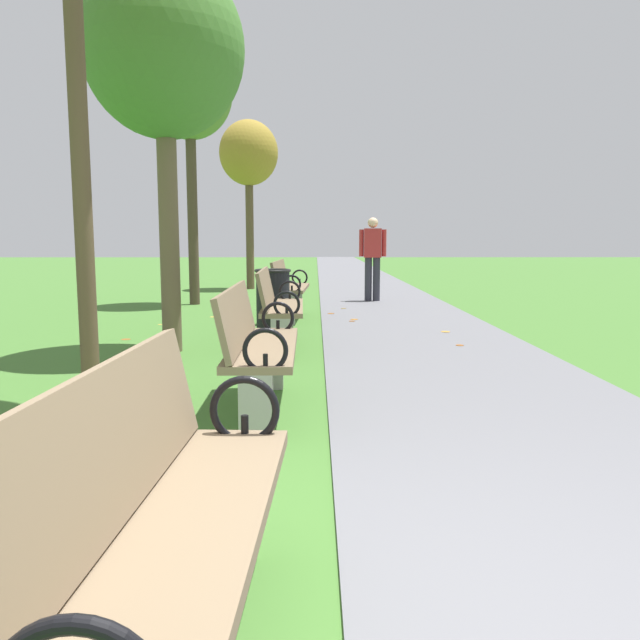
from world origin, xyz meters
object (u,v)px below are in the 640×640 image
park_bench_1 (158,527)px  park_bench_4 (289,287)px  park_bench_2 (257,346)px  tree_4 (249,155)px  trash_bin (273,301)px  tree_3 (189,95)px  tree_2 (164,52)px  pedestrian_walking (373,254)px  park_bench_3 (278,307)px

park_bench_1 → park_bench_4: size_ratio=1.00×
park_bench_2 → tree_4: size_ratio=0.40×
trash_bin → tree_4: bearing=98.2°
park_bench_2 → tree_3: (-1.87, 7.47, 3.34)m
park_bench_4 → tree_2: size_ratio=0.39×
tree_3 → tree_2: bearing=-82.0°
tree_4 → pedestrian_walking: size_ratio=2.51×
park_bench_2 → tree_3: size_ratio=0.34×
tree_4 → trash_bin: tree_4 is taller
park_bench_3 → tree_3: (-1.87, 4.88, 3.34)m
park_bench_1 → tree_2: (-1.17, 5.29, 2.69)m
tree_4 → tree_3: bearing=-100.5°
tree_4 → trash_bin: 7.84m
park_bench_3 → pedestrian_walking: bearing=74.0°
park_bench_4 → tree_3: bearing=131.6°
park_bench_4 → pedestrian_walking: 3.02m
park_bench_3 → park_bench_4: 2.77m
park_bench_2 → tree_4: tree_4 is taller
park_bench_2 → pedestrian_walking: 8.08m
park_bench_3 → tree_4: (-1.19, 8.54, 2.74)m
park_bench_1 → tree_3: size_ratio=0.34×
park_bench_2 → tree_3: 8.39m
park_bench_4 → park_bench_3: bearing=-90.0°
park_bench_1 → trash_bin: park_bench_1 is taller
park_bench_4 → tree_4: tree_4 is taller
park_bench_3 → tree_2: size_ratio=0.39×
tree_2 → tree_3: (-0.70, 4.97, 0.66)m
park_bench_1 → trash_bin: 6.67m
park_bench_4 → tree_2: 4.10m
park_bench_3 → trash_bin: size_ratio=1.92×
tree_4 → pedestrian_walking: tree_4 is taller
park_bench_4 → tree_4: bearing=101.7°
park_bench_3 → tree_4: tree_4 is taller
park_bench_1 → park_bench_3: 5.38m
pedestrian_walking → tree_2: bearing=-116.4°
tree_3 → trash_bin: size_ratio=5.66×
park_bench_4 → tree_3: (-1.87, 2.11, 3.34)m
tree_3 → trash_bin: 5.24m
park_bench_3 → pedestrian_walking: 5.57m
tree_3 → tree_4: (0.68, 3.66, -0.61)m
pedestrian_walking → tree_4: bearing=130.4°
park_bench_2 → tree_3: bearing=104.1°
park_bench_3 → trash_bin: bearing=96.5°
park_bench_3 → tree_2: bearing=-175.5°
park_bench_3 → park_bench_4: (0.00, 2.77, 0.00)m
park_bench_4 → tree_3: size_ratio=0.34×
park_bench_3 → tree_4: bearing=97.9°
park_bench_2 → park_bench_3: (0.00, 2.58, 0.00)m
park_bench_1 → tree_3: (-1.87, 10.26, 3.34)m
tree_4 → park_bench_1: bearing=-85.1°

